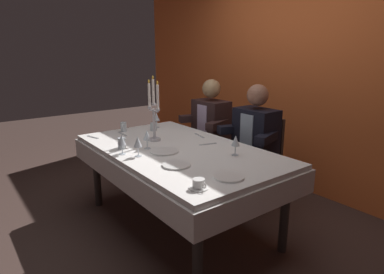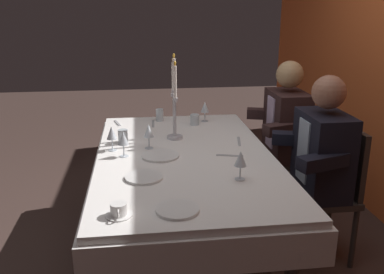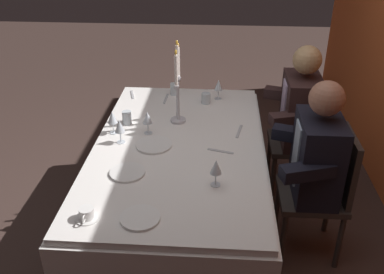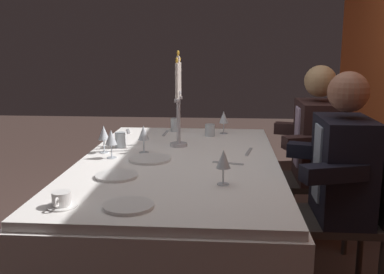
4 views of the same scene
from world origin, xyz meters
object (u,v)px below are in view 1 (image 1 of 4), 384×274
Objects in this scene: wine_glass_0 at (122,140)px; water_tumbler_2 at (124,127)px; dining_table at (178,161)px; wine_glass_1 at (147,136)px; coffee_cup_0 at (199,184)px; dinner_plate_2 at (176,165)px; wine_glass_4 at (236,141)px; wine_glass_2 at (138,142)px; water_tumbler_0 at (153,127)px; dinner_plate_0 at (164,151)px; dinner_plate_1 at (229,177)px; water_tumbler_1 at (122,143)px; seated_diner_1 at (256,135)px; candelabra at (154,114)px; wine_glass_3 at (157,117)px; seated_diner_0 at (211,123)px.

water_tumbler_2 is at bearing 153.46° from wine_glass_0.
wine_glass_1 is (-0.14, -0.22, 0.23)m from dining_table.
coffee_cup_0 is (1.60, -0.27, -0.02)m from water_tumbler_2.
wine_glass_4 is at bearing 81.11° from dinner_plate_2.
dining_table is at bearing 89.69° from wine_glass_2.
water_tumbler_0 is at bearing 157.89° from dinner_plate_2.
dinner_plate_0 is 1.44× the size of wine_glass_0.
wine_glass_0 is at bearing -159.16° from dinner_plate_1.
water_tumbler_1 is at bearing -128.12° from wine_glass_1.
water_tumbler_2 is 0.08× the size of seated_diner_1.
water_tumbler_0 is at bearing 159.59° from coffee_cup_0.
candelabra is 3.64× the size of wine_glass_0.
wine_glass_1 reaches higher than dinner_plate_0.
water_tumbler_1 is at bearing -53.09° from wine_glass_3.
dinner_plate_2 is at bearing -22.11° from water_tumbler_0.
seated_diner_1 is at bearing 118.35° from coffee_cup_0.
wine_glass_0 is 1.95× the size of water_tumbler_0.
coffee_cup_0 is (0.78, -0.39, 0.15)m from dining_table.
wine_glass_3 is 1.00× the size of wine_glass_4.
dinner_plate_0 is 0.35m from dinner_plate_2.
wine_glass_0 is at bearing -70.79° from seated_diner_0.
seated_diner_1 reaches higher than wine_glass_1.
dinner_plate_1 is 0.96m from wine_glass_0.
wine_glass_0 reaches higher than dinner_plate_2.
wine_glass_2 is at bearing 31.92° from wine_glass_0.
dinner_plate_2 is at bearing -50.23° from seated_diner_0.
wine_glass_3 is 1.95× the size of water_tumbler_0.
dinner_plate_2 is at bearing -24.63° from wine_glass_3.
dinner_plate_2 is 1.27× the size of wine_glass_3.
water_tumbler_2 is 1.03m from seated_diner_0.
dining_table is 1.07m from seated_diner_0.
wine_glass_2 is 0.13× the size of seated_diner_1.
wine_glass_0 is at bearing -175.36° from coffee_cup_0.
dining_table is 0.47m from dinner_plate_2.
wine_glass_4 is (0.58, 0.47, 0.00)m from wine_glass_1.
wine_glass_4 reaches higher than water_tumbler_1.
wine_glass_0 is (-0.89, -0.34, 0.11)m from dinner_plate_1.
dinner_plate_1 is at bearing 2.98° from dinner_plate_0.
wine_glass_1 is at bearing -44.26° from candelabra.
dinner_plate_0 is 1.44× the size of wine_glass_4.
candelabra reaches higher than seated_diner_1.
dinner_plate_1 is 1.24× the size of wine_glass_4.
wine_glass_2 is 0.85m from water_tumbler_0.
seated_diner_0 reaches higher than water_tumbler_1.
wine_glass_1 is at bearing -173.53° from dinner_plate_1.
candelabra is 0.50m from wine_glass_2.
coffee_cup_0 is at bearing -22.41° from wine_glass_3.
wine_glass_0 reaches higher than dining_table.
wine_glass_1 is 1.73× the size of water_tumbler_1.
wine_glass_3 is at bearing -179.79° from wine_glass_4.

